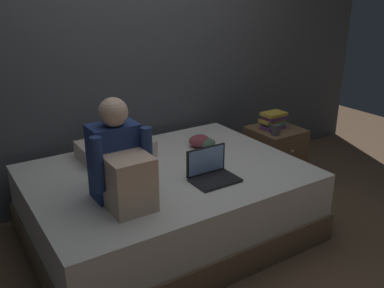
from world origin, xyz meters
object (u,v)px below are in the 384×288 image
Objects in this scene: bed at (167,203)px; nightstand at (274,156)px; laptop at (211,172)px; pillow at (116,149)px; book_stack at (273,120)px; person_sitting at (120,164)px; clothes_pile at (202,141)px; mug at (275,130)px.

nightstand is (1.30, 0.22, 0.02)m from bed.
pillow is at bearing 117.51° from laptop.
book_stack is (-0.03, 0.02, 0.36)m from nightstand.
nightstand is 1.00× the size of pillow.
person_sitting is 0.77m from pillow.
laptop is 0.85m from pillow.
book_stack reaches higher than clothes_pile.
clothes_pile is at bearing 61.84° from laptop.
person_sitting is at bearing -151.77° from clothes_pile.
nightstand is at bearing -2.73° from clothes_pile.
laptop is 0.57× the size of pillow.
bed is at bearing -169.51° from book_stack.
book_stack is 2.69× the size of mug.
book_stack is 0.18m from mug.
clothes_pile is at bearing 28.23° from person_sitting.
clothes_pile is (0.69, -0.19, -0.02)m from pillow.
laptop is at bearing -154.86° from nightstand.
bed is 3.57× the size of pillow.
pillow is 2.72× the size of clothes_pile.
laptop reaches higher than bed.
laptop is at bearing -58.40° from bed.
person_sitting is 2.05× the size of laptop.
person_sitting is (-0.46, -0.25, 0.52)m from bed.
pillow is 2.32× the size of book_stack.
laptop is 3.56× the size of mug.
pillow is at bearing 164.43° from clothes_pile.
laptop is at bearing -118.16° from clothes_pile.
bed is at bearing -175.20° from mug.
bed is 0.60m from pillow.
clothes_pile is at bearing 166.92° from mug.
bed is 3.56× the size of nightstand.
book_stack is at bearing 53.28° from mug.
laptop is at bearing -157.74° from mug.
bed is 6.25× the size of laptop.
pillow is (-1.51, 0.23, 0.32)m from nightstand.
pillow is (-0.39, 0.75, 0.01)m from laptop.
mug is (0.98, 0.40, 0.01)m from laptop.
mug is at bearing 4.80° from bed.
bed is 1.22m from mug.
clothes_pile is (0.95, 0.51, -0.20)m from person_sitting.
person_sitting reaches higher than pillow.
laptop is 1.32× the size of book_stack.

